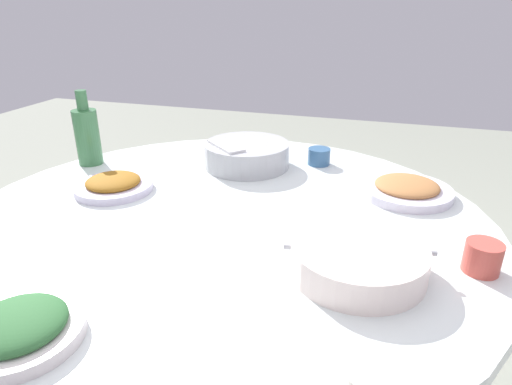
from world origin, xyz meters
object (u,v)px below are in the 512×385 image
rice_bowl (247,154)px  dish_greens (19,329)px  green_bottle (87,135)px  tea_cup_side (483,257)px  soup_bowl (358,260)px  dish_stirfry (114,184)px  dish_tofu_braise (407,189)px  tea_cup_near (319,156)px  round_dining_table (223,249)px

rice_bowl → dish_greens: bearing=84.0°
dish_greens → rice_bowl: bearing=-96.0°
green_bottle → dish_greens: bearing=118.9°
rice_bowl → tea_cup_side: (-0.64, 0.44, -0.01)m
dish_greens → tea_cup_side: bearing=-149.4°
soup_bowl → dish_stirfry: soup_bowl is taller
dish_tofu_braise → tea_cup_near: (0.28, -0.18, 0.01)m
soup_bowl → tea_cup_side: size_ratio=4.04×
dish_greens → soup_bowl: bearing=-144.8°
rice_bowl → tea_cup_side: size_ratio=3.82×
green_bottle → soup_bowl: bearing=156.6°
round_dining_table → tea_cup_near: (-0.17, -0.45, 0.13)m
dish_greens → dish_tofu_braise: size_ratio=0.81×
soup_bowl → tea_cup_side: 0.25m
rice_bowl → dish_stirfry: bearing=45.4°
green_bottle → tea_cup_side: size_ratio=3.37×
round_dining_table → tea_cup_near: size_ratio=18.57×
soup_bowl → dish_tofu_braise: soup_bowl is taller
dish_greens → green_bottle: (0.41, -0.74, 0.08)m
green_bottle → rice_bowl: bearing=-165.7°
dish_stirfry → tea_cup_near: 0.65m
dish_stirfry → green_bottle: green_bottle is taller
round_dining_table → dish_greens: dish_greens is taller
tea_cup_near → rice_bowl: bearing=21.9°
dish_stirfry → tea_cup_side: size_ratio=3.06×
round_dining_table → dish_greens: size_ratio=6.67×
rice_bowl → soup_bowl: size_ratio=0.95×
round_dining_table → rice_bowl: (0.05, -0.36, 0.14)m
tea_cup_near → tea_cup_side: bearing=128.4°
dish_stirfry → tea_cup_near: size_ratio=3.03×
round_dining_table → dish_tofu_braise: (-0.44, -0.27, 0.12)m
dish_tofu_braise → green_bottle: bearing=2.1°
dish_stirfry → green_bottle: size_ratio=0.91×
green_bottle → dish_tofu_braise: bearing=-177.9°
dish_tofu_braise → tea_cup_side: size_ratio=3.46×
green_bottle → tea_cup_near: (-0.72, -0.22, -0.07)m
dish_stirfry → tea_cup_side: (-0.94, 0.14, 0.01)m
soup_bowl → dish_tofu_braise: size_ratio=1.17×
dish_tofu_braise → tea_cup_near: bearing=-33.1°
round_dining_table → tea_cup_near: bearing=-110.5°
dish_stirfry → round_dining_table: bearing=170.9°
rice_bowl → tea_cup_near: rice_bowl is taller
dish_tofu_braise → tea_cup_side: (-0.14, 0.35, 0.01)m
round_dining_table → tea_cup_side: size_ratio=18.76×
soup_bowl → dish_greens: size_ratio=1.44×
rice_bowl → green_bottle: size_ratio=1.14×
round_dining_table → green_bottle: size_ratio=5.57×
dish_tofu_braise → soup_bowl: bearing=77.8°
rice_bowl → dish_tofu_braise: rice_bowl is taller
dish_stirfry → tea_cup_side: 0.95m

